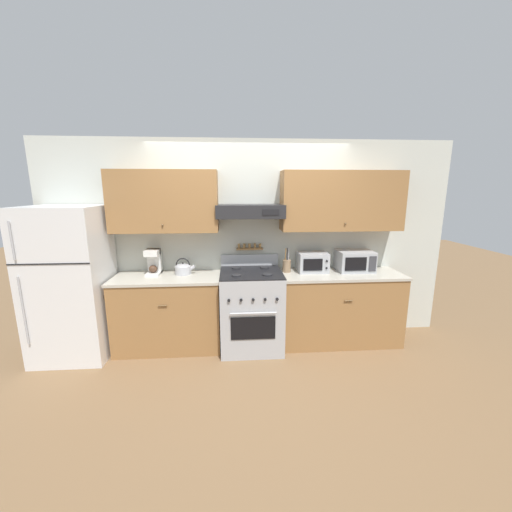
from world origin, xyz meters
TOP-DOWN VIEW (x-y plane):
  - ground_plane at (0.00, 0.00)m, footprint 16.00×16.00m
  - wall_back at (0.06, 0.56)m, footprint 5.20×0.46m
  - counter_left at (-1.02, 0.31)m, footprint 1.28×0.62m
  - counter_right at (1.14, 0.31)m, footprint 1.52×0.62m
  - stove_range at (-0.00, 0.25)m, footprint 0.74×0.74m
  - refrigerator at (-2.09, 0.23)m, footprint 0.81×0.77m
  - tea_kettle at (-0.83, 0.42)m, footprint 0.25×0.20m
  - coffee_maker at (-1.19, 0.45)m, footprint 0.16×0.23m
  - microwave at (1.34, 0.44)m, footprint 0.44×0.39m
  - utensil_crock at (0.46, 0.42)m, footprint 0.10×0.10m
  - toaster_oven at (0.79, 0.42)m, footprint 0.37×0.29m

SIDE VIEW (x-z plane):
  - ground_plane at x=0.00m, z-range 0.00..0.00m
  - counter_right at x=1.14m, z-range 0.00..0.91m
  - counter_left at x=-1.02m, z-range 0.00..0.91m
  - stove_range at x=0.00m, z-range -0.07..1.05m
  - refrigerator at x=-2.09m, z-range 0.00..1.76m
  - tea_kettle at x=-0.83m, z-range 0.88..1.08m
  - utensil_crock at x=0.46m, z-range 0.84..1.15m
  - toaster_oven at x=0.79m, z-range 0.91..1.16m
  - microwave at x=1.34m, z-range 0.91..1.17m
  - coffee_maker at x=-1.19m, z-range 0.92..1.23m
  - wall_back at x=0.06m, z-range 0.21..2.76m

